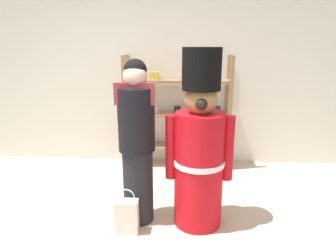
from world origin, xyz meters
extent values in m
plane|color=beige|center=(0.00, 0.00, 0.00)|extent=(6.40, 6.40, 0.00)
cube|color=silver|center=(0.00, 2.20, 1.30)|extent=(6.40, 0.12, 2.60)
cube|color=#93704C|center=(-0.32, 1.83, 0.80)|extent=(0.05, 0.05, 1.60)
cube|color=#93704C|center=(1.13, 1.83, 0.80)|extent=(0.05, 0.05, 1.60)
cube|color=#93704C|center=(-0.32, 2.13, 0.80)|extent=(0.05, 0.05, 1.60)
cube|color=#93704C|center=(1.13, 2.13, 0.80)|extent=(0.05, 0.05, 1.60)
cube|color=#93704C|center=(0.41, 1.98, 0.29)|extent=(1.45, 0.30, 0.04)
cube|color=#93704C|center=(0.41, 1.98, 0.77)|extent=(1.45, 0.30, 0.04)
cube|color=#93704C|center=(0.41, 1.98, 1.25)|extent=(1.45, 0.30, 0.04)
cylinder|color=blue|center=(-0.17, 1.98, 0.84)|extent=(0.08, 0.08, 0.10)
cylinder|color=pink|center=(0.12, 1.97, 0.83)|extent=(0.08, 0.08, 0.08)
cylinder|color=black|center=(0.41, 2.00, 0.84)|extent=(0.10, 0.10, 0.10)
cylinder|color=yellow|center=(0.70, 1.98, 0.84)|extent=(0.08, 0.08, 0.11)
cylinder|color=navy|center=(0.99, 2.01, 0.84)|extent=(0.07, 0.07, 0.10)
cylinder|color=silver|center=(-0.07, 2.00, 0.41)|extent=(0.07, 0.07, 0.21)
cylinder|color=navy|center=(0.41, 1.98, 0.41)|extent=(0.08, 0.08, 0.21)
cylinder|color=#596B33|center=(0.89, 1.96, 0.40)|extent=(0.06, 0.06, 0.19)
cube|color=gold|center=(0.08, 1.98, 1.32)|extent=(0.13, 0.10, 0.10)
cube|color=#B21E2D|center=(0.73, 1.98, 1.34)|extent=(0.18, 0.14, 0.14)
cylinder|color=red|center=(0.66, 0.51, 0.57)|extent=(0.47, 0.47, 1.13)
cylinder|color=white|center=(0.66, 0.51, 0.65)|extent=(0.49, 0.49, 0.05)
sphere|color=#A27946|center=(0.66, 0.51, 1.26)|extent=(0.30, 0.30, 0.30)
sphere|color=#A27946|center=(0.53, 0.51, 1.36)|extent=(0.11, 0.11, 0.11)
sphere|color=#A27946|center=(0.79, 0.51, 1.36)|extent=(0.11, 0.11, 0.11)
cylinder|color=black|center=(0.66, 0.51, 1.53)|extent=(0.35, 0.35, 0.37)
cylinder|color=red|center=(0.39, 0.51, 0.79)|extent=(0.11, 0.11, 0.62)
cylinder|color=red|center=(0.93, 0.51, 0.79)|extent=(0.11, 0.11, 0.62)
sphere|color=black|center=(0.66, 0.37, 1.24)|extent=(0.11, 0.11, 0.11)
cylinder|color=black|center=(0.07, 0.52, 0.38)|extent=(0.30, 0.30, 0.76)
cylinder|color=black|center=(0.07, 0.52, 1.06)|extent=(0.35, 0.35, 0.60)
sphere|color=beige|center=(0.07, 0.52, 1.46)|extent=(0.22, 0.22, 0.22)
cube|color=#993338|center=(0.07, 0.45, 1.31)|extent=(0.37, 0.04, 0.20)
sphere|color=black|center=(0.07, 0.54, 1.51)|extent=(0.21, 0.21, 0.21)
cube|color=silver|center=(-0.01, 0.29, 0.16)|extent=(0.22, 0.12, 0.33)
torus|color=silver|center=(-0.01, 0.29, 0.37)|extent=(0.16, 0.01, 0.16)
camera|label=1|loc=(0.52, -2.14, 1.73)|focal=31.50mm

